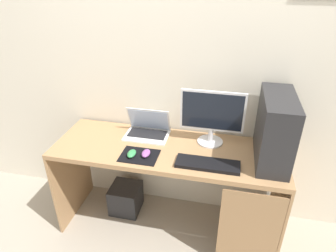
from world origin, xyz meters
The scene contains 11 objects.
ground_plane centered at (0.00, 0.00, 0.00)m, with size 8.00×8.00×0.00m, color #9E9384.
wall_back centered at (0.00, 0.33, 1.30)m, with size 4.00×0.05×2.60m.
desk centered at (0.02, -0.01, 0.61)m, with size 1.67×0.57×0.76m.
pc_tower centered at (0.70, 0.03, 0.98)m, with size 0.20×0.49×0.45m, color #232326.
monitor centered at (0.29, 0.14, 0.98)m, with size 0.45×0.19×0.41m.
laptop centered at (-0.20, 0.15, 0.80)m, with size 0.33×0.23×0.22m.
keyboard centered at (0.30, -0.15, 0.77)m, with size 0.42×0.14×0.02m, color black.
mousepad centered at (-0.17, -0.14, 0.76)m, with size 0.26×0.20×0.01m, color black.
mouse_left centered at (-0.13, -0.13, 0.78)m, with size 0.06×0.10×0.03m, color #8C4C99.
mouse_right centered at (-0.22, -0.16, 0.78)m, with size 0.06×0.10×0.03m, color #338C4C.
subwoofer centered at (-0.40, 0.09, 0.12)m, with size 0.25×0.25×0.25m, color #232326.
Camera 1 is at (0.39, -1.74, 1.91)m, focal length 31.47 mm.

